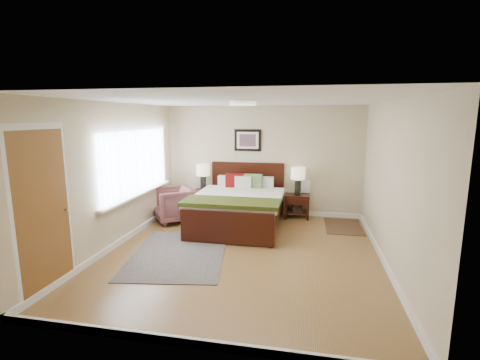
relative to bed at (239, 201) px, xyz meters
The scene contains 18 objects.
floor 1.56m from the bed, 76.07° to the right, with size 5.00×5.00×0.00m, color olive.
back_wall 1.34m from the bed, 72.11° to the left, with size 4.50×0.04×2.50m, color #CBB593.
front_wall 3.99m from the bed, 84.88° to the right, with size 4.50×0.04×2.50m, color #CBB593.
left_wall 2.47m from the bed, 143.34° to the right, with size 0.04×5.00×2.50m, color #CBB593.
right_wall 3.04m from the bed, 28.53° to the right, with size 0.04×5.00×2.50m, color #CBB593.
ceiling 2.44m from the bed, 76.07° to the right, with size 4.50×5.00×0.02m, color white.
window 2.15m from the bed, 158.86° to the right, with size 0.11×2.72×1.32m.
door 3.72m from the bed, 120.72° to the right, with size 0.06×1.00×2.18m.
ceil_fixture 2.41m from the bed, 76.07° to the right, with size 0.44×0.44×0.08m.
bed is the anchor object (origin of this frame).
wall_art 1.58m from the bed, 89.96° to the left, with size 0.62×0.05×0.50m.
nightstand_left 1.32m from the bed, 140.64° to the left, with size 0.46×0.41×0.55m.
nightstand_right 1.46m from the bed, 35.75° to the left, with size 0.54×0.40×0.53m.
lamp_left 1.40m from the bed, 139.98° to the left, with size 0.31×0.31×0.61m.
lamp_right 1.51m from the bed, 36.13° to the left, with size 0.31×0.31×0.61m.
armchair 1.46m from the bed, behind, with size 0.79×0.82×0.74m, color brown.
rug_persian 1.89m from the bed, 112.07° to the right, with size 1.50×2.12×0.01m, color #0B1A3A.
rug_navy 2.25m from the bed, 10.16° to the left, with size 0.74×1.11×0.01m, color black.
Camera 1 is at (1.02, -5.42, 2.25)m, focal length 26.00 mm.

